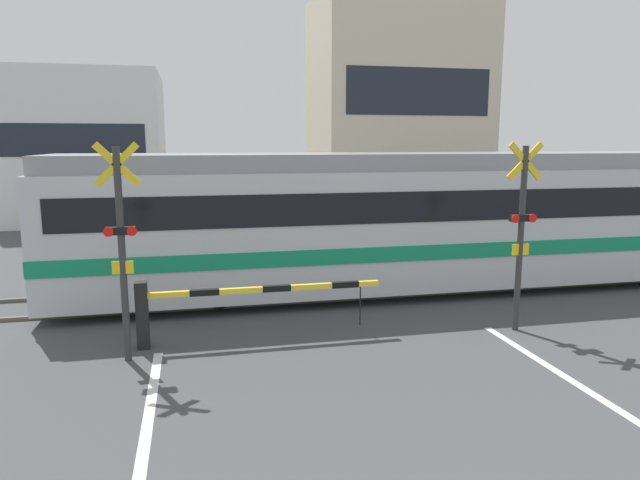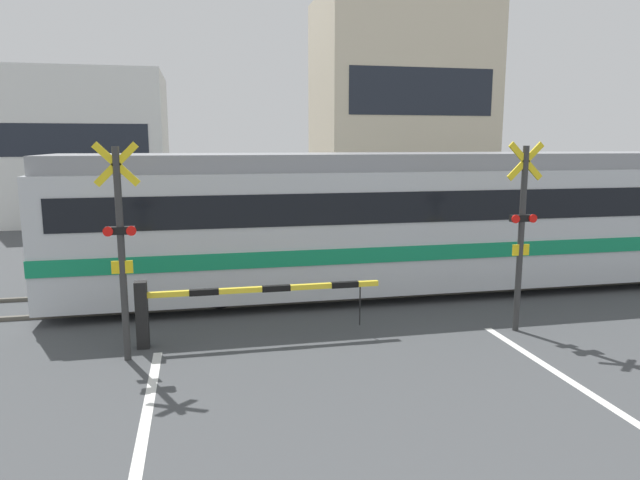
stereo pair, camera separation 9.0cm
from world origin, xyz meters
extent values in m
cube|color=#5B564C|center=(0.00, 11.10, 0.04)|extent=(50.00, 0.10, 0.08)
cube|color=#5B564C|center=(0.00, 12.54, 0.04)|extent=(50.00, 0.10, 0.08)
cube|color=silver|center=(3.82, 11.82, 1.52)|extent=(18.35, 2.82, 2.59)
cube|color=gray|center=(3.82, 11.82, 3.00)|extent=(18.16, 2.48, 0.36)
cube|color=#148C59|center=(3.82, 11.82, 1.13)|extent=(18.36, 2.87, 0.32)
cube|color=black|center=(3.82, 11.82, 2.11)|extent=(17.61, 2.86, 0.64)
cube|color=black|center=(-5.36, 11.82, 2.11)|extent=(0.03, 1.97, 0.80)
cylinder|color=black|center=(-1.86, 11.10, 0.38)|extent=(0.76, 0.12, 0.76)
cylinder|color=black|center=(-1.86, 12.54, 0.38)|extent=(0.76, 0.12, 0.76)
cylinder|color=black|center=(9.51, 12.54, 0.38)|extent=(0.76, 0.12, 0.76)
cube|color=black|center=(-3.22, 9.01, 0.57)|extent=(0.20, 0.20, 1.15)
cube|color=yellow|center=(-1.16, 9.01, 0.91)|extent=(4.12, 0.09, 0.09)
cube|color=black|center=(-2.19, 9.01, 0.91)|extent=(0.49, 0.10, 0.10)
cube|color=black|center=(-0.95, 9.01, 0.91)|extent=(0.49, 0.10, 0.10)
cube|color=black|center=(0.28, 9.01, 0.91)|extent=(0.49, 0.10, 0.10)
cylinder|color=black|center=(0.57, 9.01, 0.50)|extent=(0.02, 0.02, 0.73)
cube|color=black|center=(3.22, 14.60, 0.57)|extent=(0.20, 0.20, 1.15)
cube|color=yellow|center=(1.16, 14.60, 0.91)|extent=(4.12, 0.09, 0.09)
cube|color=black|center=(2.19, 14.60, 0.91)|extent=(0.49, 0.10, 0.10)
cube|color=black|center=(0.95, 14.60, 0.91)|extent=(0.49, 0.10, 0.10)
cube|color=black|center=(-0.28, 14.60, 0.91)|extent=(0.49, 0.10, 0.10)
cylinder|color=black|center=(-0.57, 14.60, 0.50)|extent=(0.02, 0.02, 0.73)
cylinder|color=#333333|center=(-3.42, 8.51, 1.68)|extent=(0.11, 0.11, 3.37)
cube|color=yellow|center=(-3.42, 8.51, 3.10)|extent=(0.68, 0.04, 0.68)
cube|color=yellow|center=(-3.42, 8.51, 3.10)|extent=(0.68, 0.04, 0.68)
cube|color=black|center=(-3.42, 8.51, 2.09)|extent=(0.44, 0.12, 0.12)
cylinder|color=red|center=(-3.59, 8.43, 2.09)|extent=(0.15, 0.03, 0.15)
cylinder|color=red|center=(-3.25, 8.43, 2.09)|extent=(0.15, 0.03, 0.15)
cube|color=yellow|center=(-3.42, 8.49, 1.51)|extent=(0.32, 0.03, 0.20)
cylinder|color=#333333|center=(3.42, 8.51, 1.68)|extent=(0.11, 0.11, 3.37)
cube|color=yellow|center=(3.42, 8.51, 3.10)|extent=(0.68, 0.04, 0.68)
cube|color=yellow|center=(3.42, 8.51, 3.10)|extent=(0.68, 0.04, 0.68)
cube|color=black|center=(3.42, 8.51, 2.09)|extent=(0.44, 0.12, 0.12)
cylinder|color=red|center=(3.25, 8.43, 2.09)|extent=(0.15, 0.03, 0.15)
cylinder|color=red|center=(3.59, 8.43, 2.09)|extent=(0.15, 0.03, 0.15)
cube|color=yellow|center=(3.42, 8.49, 1.51)|extent=(0.32, 0.03, 0.20)
cylinder|color=brown|center=(-0.58, 18.43, 0.41)|extent=(0.13, 0.13, 0.82)
cylinder|color=brown|center=(-0.44, 18.43, 0.41)|extent=(0.13, 0.13, 0.82)
cube|color=#386647|center=(-0.51, 18.43, 1.14)|extent=(0.38, 0.22, 0.65)
sphere|color=tan|center=(-0.51, 18.43, 1.58)|extent=(0.22, 0.22, 0.22)
cube|color=white|center=(-6.85, 26.39, 3.19)|extent=(6.57, 5.79, 6.37)
cube|color=#1E232D|center=(-6.85, 23.49, 3.50)|extent=(5.52, 0.03, 1.27)
cube|color=beige|center=(7.51, 26.39, 5.10)|extent=(7.89, 5.79, 10.20)
cube|color=#1E232D|center=(7.51, 23.49, 5.61)|extent=(6.63, 0.03, 2.04)
camera|label=1|loc=(-2.31, -0.57, 3.43)|focal=32.00mm
camera|label=2|loc=(-2.23, -0.59, 3.43)|focal=32.00mm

